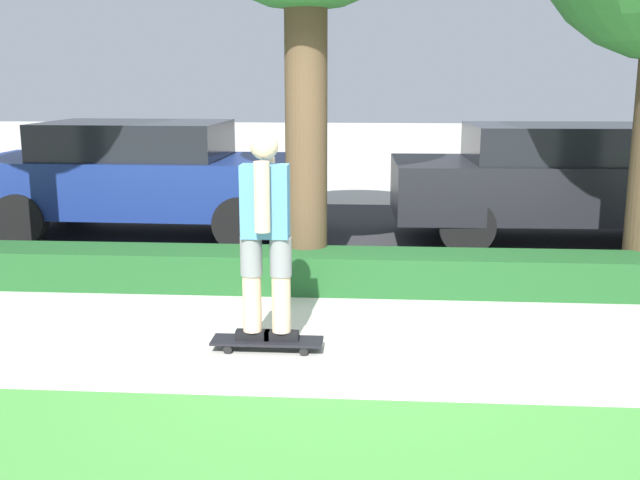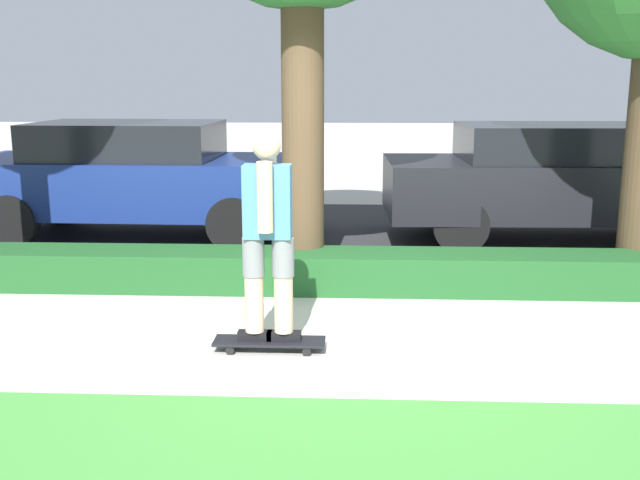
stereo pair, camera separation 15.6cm
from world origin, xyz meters
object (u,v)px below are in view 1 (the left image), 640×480
(parked_car_front, at_px, (145,176))
(parked_car_middle, at_px, (570,180))
(skater_person, at_px, (266,232))

(parked_car_front, relative_size, parked_car_middle, 0.99)
(skater_person, relative_size, parked_car_middle, 0.35)
(skater_person, bearing_deg, parked_car_front, 117.76)
(parked_car_front, height_order, parked_car_middle, parked_car_front)
(skater_person, bearing_deg, parked_car_middle, 52.10)
(skater_person, relative_size, parked_car_front, 0.35)
(parked_car_middle, bearing_deg, parked_car_front, 178.43)
(skater_person, distance_m, parked_car_front, 4.73)
(parked_car_front, distance_m, parked_car_middle, 5.47)
(skater_person, xyz_separation_m, parked_car_front, (-2.20, 4.18, -0.13))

